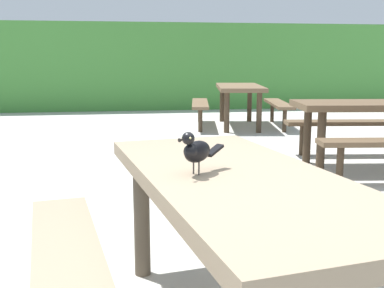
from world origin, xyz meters
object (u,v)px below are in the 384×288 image
bird_grackle (196,150)px  picnic_table_foreground (236,215)px  picnic_table_far_centre (239,96)px  picnic_table_mid_right (378,119)px

bird_grackle → picnic_table_foreground: bearing=2.3°
bird_grackle → picnic_table_far_centre: (1.77, 6.27, -0.29)m
picnic_table_foreground → bird_grackle: 0.34m
picnic_table_mid_right → picnic_table_far_centre: bearing=102.3°
picnic_table_foreground → picnic_table_mid_right: (2.32, 2.92, 0.00)m
picnic_table_foreground → picnic_table_far_centre: size_ratio=1.01×
picnic_table_foreground → bird_grackle: (-0.18, -0.01, 0.29)m
picnic_table_far_centre → picnic_table_foreground: bearing=-104.2°
picnic_table_foreground → bird_grackle: size_ratio=8.73×
picnic_table_mid_right → picnic_table_far_centre: same height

